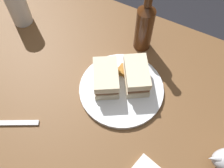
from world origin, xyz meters
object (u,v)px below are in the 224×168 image
at_px(pint_glass, 18,8).
at_px(cider_bottle, 145,25).
at_px(sandwich_half_left, 136,76).
at_px(sandwich_half_right, 106,78).
at_px(fork, 9,123).
at_px(plate, 121,89).

xyz_separation_m(pint_glass, cider_bottle, (-0.46, -0.10, 0.04)).
height_order(sandwich_half_left, pint_glass, pint_glass).
relative_size(sandwich_half_right, fork, 0.79).
bearing_deg(fork, pint_glass, 93.91).
bearing_deg(plate, fork, 46.62).
relative_size(cider_bottle, fork, 1.44).
distance_m(plate, cider_bottle, 0.23).
bearing_deg(pint_glass, sandwich_half_right, 165.82).
distance_m(plate, sandwich_half_left, 0.07).
bearing_deg(pint_glass, cider_bottle, -167.28).
xyz_separation_m(pint_glass, fork, (-0.23, 0.36, -0.06)).
distance_m(sandwich_half_right, cider_bottle, 0.22).
height_order(sandwich_half_left, cider_bottle, cider_bottle).
distance_m(sandwich_half_left, pint_glass, 0.51).
xyz_separation_m(sandwich_half_right, pint_glass, (0.43, -0.11, 0.02)).
height_order(pint_glass, cider_bottle, cider_bottle).
height_order(cider_bottle, fork, cider_bottle).
relative_size(plate, cider_bottle, 1.06).
xyz_separation_m(sandwich_half_right, cider_bottle, (-0.03, -0.21, 0.05)).
bearing_deg(cider_bottle, fork, 63.73).
distance_m(pint_glass, cider_bottle, 0.47).
bearing_deg(plate, cider_bottle, -84.54).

